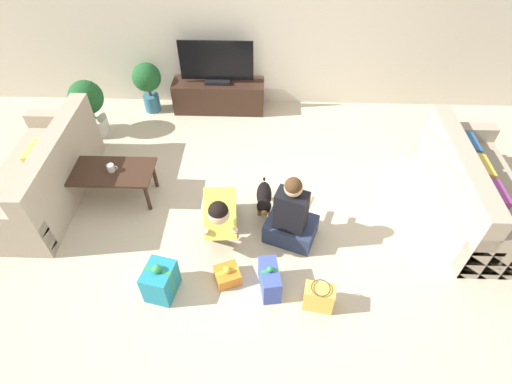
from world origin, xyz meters
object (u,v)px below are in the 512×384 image
object	(u,v)px
coffee_table	(107,174)
person_kneeling	(221,214)
sofa_left	(44,177)
gift_box_b	(161,281)
mug	(111,168)
potted_plant_corner_left	(88,105)
potted_plant_back_left	(147,82)
person_sitting	(291,218)
tv	(217,65)
dog	(264,198)
tv_console	(219,96)
gift_box_a	(270,280)
gift_bag_a	(319,297)
gift_box_c	(227,275)
sofa_right	(473,193)

from	to	relation	value
coffee_table	person_kneeling	size ratio (longest dim) A/B	1.27
sofa_left	gift_box_b	world-z (taller)	sofa_left
sofa_left	mug	size ratio (longest dim) A/B	15.17
coffee_table	potted_plant_corner_left	size ratio (longest dim) A/B	1.32
potted_plant_back_left	person_sitting	bearing A→B (deg)	-49.97
person_sitting	mug	world-z (taller)	person_sitting
tv	dog	distance (m)	2.25
tv_console	person_sitting	bearing A→B (deg)	-67.78
tv	potted_plant_corner_left	distance (m)	1.83
person_sitting	potted_plant_back_left	bearing A→B (deg)	-30.14
gift_box_a	gift_bag_a	world-z (taller)	gift_box_a
gift_bag_a	gift_box_a	bearing A→B (deg)	159.13
dog	gift_box_c	bearing A→B (deg)	-110.91
tv_console	sofa_left	bearing A→B (deg)	-133.98
gift_bag_a	dog	bearing A→B (deg)	113.93
person_kneeling	potted_plant_back_left	bearing A→B (deg)	113.99
potted_plant_corner_left	gift_box_c	size ratio (longest dim) A/B	2.67
gift_box_a	potted_plant_back_left	bearing A→B (deg)	120.66
tv_console	potted_plant_back_left	size ratio (longest dim) A/B	1.76
sofa_right	gift_box_b	xyz separation A→B (m)	(-3.28, -1.15, -0.13)
person_kneeling	dog	size ratio (longest dim) A/B	1.40
gift_bag_a	potted_plant_back_left	bearing A→B (deg)	125.11
tv	dog	world-z (taller)	tv
potted_plant_back_left	mug	world-z (taller)	potted_plant_back_left
person_sitting	gift_box_b	bearing A→B (deg)	49.21
sofa_left	person_sitting	world-z (taller)	person_sitting
gift_box_a	gift_bag_a	xyz separation A→B (m)	(0.46, -0.17, -0.00)
person_kneeling	sofa_left	bearing A→B (deg)	161.30
sofa_right	person_kneeling	size ratio (longest dim) A/B	2.18
sofa_right	gift_box_b	size ratio (longest dim) A/B	4.26
gift_box_c	mug	world-z (taller)	mug
sofa_right	gift_box_b	world-z (taller)	sofa_right
tv	person_kneeling	bearing A→B (deg)	-83.64
gift_box_b	gift_box_c	xyz separation A→B (m)	(0.62, 0.15, -0.11)
tv_console	gift_box_b	bearing A→B (deg)	-94.52
tv	potted_plant_back_left	world-z (taller)	tv
sofa_right	person_sitting	distance (m)	2.08
person_sitting	dog	size ratio (longest dim) A/B	1.54
person_sitting	dog	world-z (taller)	person_sitting
dog	gift_box_a	world-z (taller)	gift_box_a
tv	dog	xyz separation A→B (m)	(0.71, -2.07, -0.52)
coffee_table	mug	distance (m)	0.12
sofa_left	tv_console	xyz separation A→B (m)	(1.84, 1.91, -0.08)
gift_box_b	gift_bag_a	distance (m)	1.50
tv	gift_box_a	world-z (taller)	tv
coffee_table	gift_bag_a	distance (m)	2.71
person_sitting	tv_console	bearing A→B (deg)	-47.95
gift_box_a	gift_bag_a	distance (m)	0.49
sofa_left	potted_plant_back_left	distance (m)	2.04
sofa_right	person_kneeling	bearing A→B (deg)	99.06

